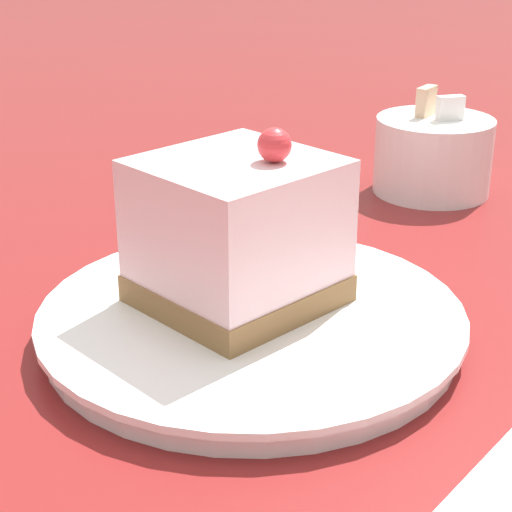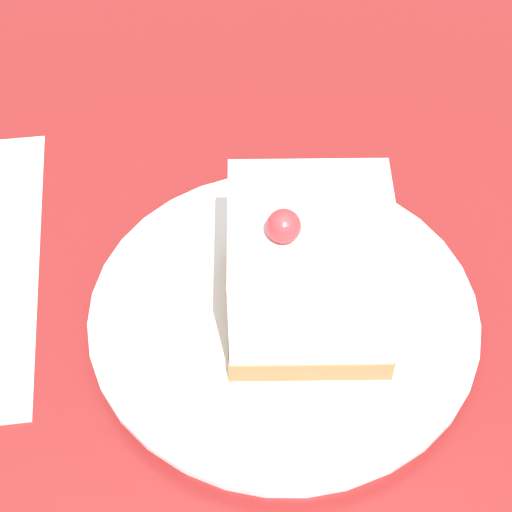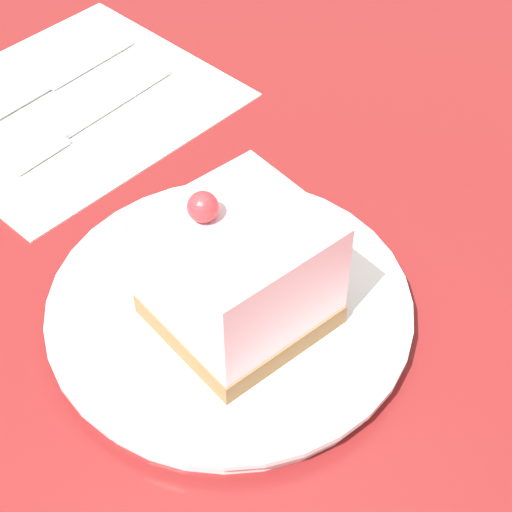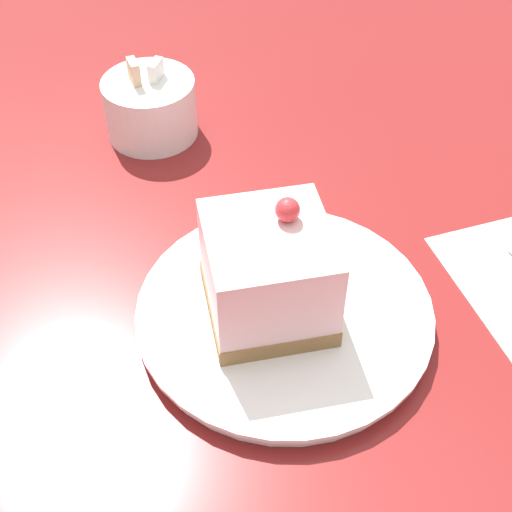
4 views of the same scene
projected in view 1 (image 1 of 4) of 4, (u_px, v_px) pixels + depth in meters
ground_plane at (342, 347)px, 0.44m from camera, size 4.00×4.00×0.00m
plate at (251, 320)px, 0.44m from camera, size 0.22×0.22×0.02m
cake_slice at (237, 232)px, 0.44m from camera, size 0.10×0.10×0.09m
sugar_bowl at (433, 155)px, 0.65m from camera, size 0.09×0.09×0.08m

